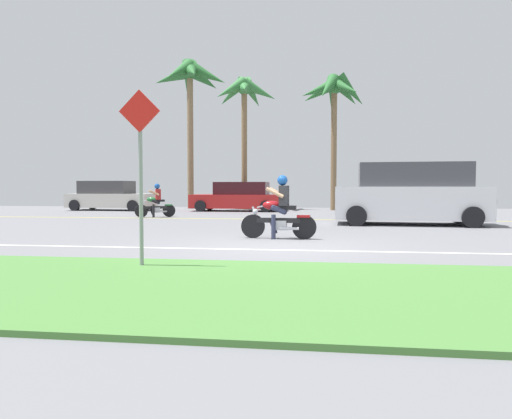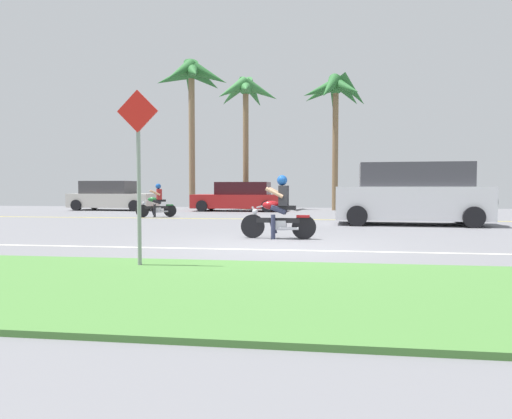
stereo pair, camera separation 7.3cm
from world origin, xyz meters
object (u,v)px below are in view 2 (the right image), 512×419
motorcyclist (279,212)px  palm_tree_1 (192,81)px  palm_tree_0 (245,98)px  motorcyclist_distant (157,203)px  street_sign (138,161)px  parked_car_1 (239,197)px  suv_nearby (412,195)px  palm_tree_2 (336,95)px  parked_car_0 (112,197)px

motorcyclist → palm_tree_1: (-6.17, 14.64, 6.45)m
palm_tree_0 → motorcyclist_distant: 9.00m
motorcyclist → street_sign: size_ratio=0.68×
parked_car_1 → street_sign: 16.64m
suv_nearby → street_sign: 10.60m
parked_car_1 → motorcyclist_distant: bearing=-116.1°
motorcyclist_distant → street_sign: bearing=-71.3°
motorcyclist_distant → motorcyclist: bearing=-52.0°
parked_car_1 → palm_tree_2: 7.24m
parked_car_0 → motorcyclist_distant: 6.59m
parked_car_0 → street_sign: (8.12, -16.50, 0.89)m
parked_car_0 → motorcyclist_distant: size_ratio=3.07×
suv_nearby → palm_tree_0: 12.55m
motorcyclist → suv_nearby: (3.88, 4.67, 0.33)m
parked_car_1 → palm_tree_0: (0.04, 1.65, 5.27)m
parked_car_1 → palm_tree_0: size_ratio=0.64×
palm_tree_2 → street_sign: bearing=-100.7°
suv_nearby → palm_tree_1: palm_tree_1 is taller
motorcyclist → suv_nearby: suv_nearby is taller
suv_nearby → palm_tree_2: 10.53m
palm_tree_2 → motorcyclist_distant: palm_tree_2 is taller
palm_tree_0 → palm_tree_2: (4.73, -0.18, -0.04)m
suv_nearby → palm_tree_2: palm_tree_2 is taller
motorcyclist → palm_tree_0: size_ratio=0.25×
parked_car_0 → palm_tree_0: (6.78, 1.71, 5.25)m
palm_tree_0 → motorcyclist_distant: bearing=-110.6°
motorcyclist → parked_car_1: bearing=104.1°
parked_car_1 → parked_car_0: bearing=-179.5°
suv_nearby → palm_tree_1: bearing=135.2°
parked_car_0 → palm_tree_2: (11.52, 1.53, 5.21)m
street_sign → palm_tree_0: bearing=94.2°
suv_nearby → motorcyclist_distant: (-9.44, 2.47, -0.39)m
street_sign → motorcyclist: bearing=68.7°
parked_car_1 → street_sign: size_ratio=1.72×
palm_tree_2 → motorcyclist: bearing=-97.1°
palm_tree_1 → parked_car_1: bearing=-37.9°
motorcyclist → parked_car_0: 15.63m
street_sign → motorcyclist_distant: bearing=108.7°
parked_car_1 → street_sign: bearing=-85.2°
motorcyclist_distant → parked_car_0: bearing=130.2°
parked_car_0 → palm_tree_2: size_ratio=0.63×
suv_nearby → parked_car_0: size_ratio=1.11×
parked_car_0 → palm_tree_1: bearing=34.1°
suv_nearby → parked_car_0: (-13.69, 7.50, -0.25)m
parked_car_1 → palm_tree_2: bearing=17.2°
parked_car_1 → palm_tree_2: size_ratio=0.64×
parked_car_0 → suv_nearby: bearing=-28.7°
suv_nearby → palm_tree_1: (-10.04, 9.97, 6.12)m
palm_tree_1 → motorcyclist_distant: 9.95m
motorcyclist → suv_nearby: bearing=50.3°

